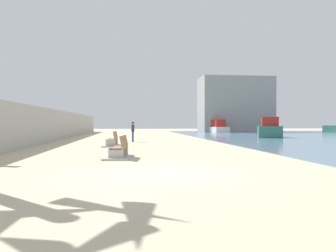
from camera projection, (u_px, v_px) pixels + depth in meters
ground_plane at (141, 141)px, 28.15m from camera, size 120.00×120.00×0.00m
seawall at (47, 125)px, 27.28m from camera, size 0.80×64.00×2.65m
bench_near at (119, 153)px, 14.57m from camera, size 1.36×2.22×0.98m
bench_far at (112, 143)px, 21.99m from camera, size 1.24×2.17×0.98m
person_walking at (133, 130)px, 27.17m from camera, size 0.24×0.52×1.64m
boat_outer at (269, 130)px, 34.83m from camera, size 3.54×4.78×2.09m
boat_nearest at (216, 128)px, 54.52m from camera, size 3.37×5.84×2.03m
harbor_building at (235, 105)px, 57.86m from camera, size 12.00×6.00×9.24m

